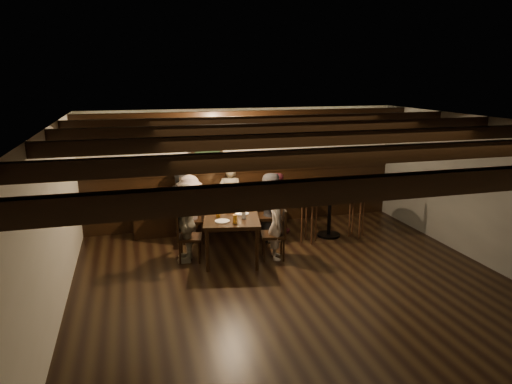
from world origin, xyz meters
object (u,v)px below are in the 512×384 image
object	(u,v)px
chair_right_far	(274,243)
person_bench_left	(184,201)
chair_right_near	(269,225)
bar_stool_right	(357,216)
bar_stool_left	(309,221)
chair_left_near	(192,228)
person_bench_right	(276,203)
person_left_far	(186,223)
person_right_far	(276,225)
dining_table	(231,212)
person_bench_centre	(230,198)
person_left_near	(190,209)
chair_left_far	(189,246)
person_right_near	(271,207)
high_top_table	(330,201)

from	to	relation	value
chair_right_far	person_bench_left	xyz separation A→B (m)	(-1.32, 1.65, 0.41)
chair_right_near	bar_stool_right	distance (m)	1.71
bar_stool_left	chair_left_near	bearing A→B (deg)	171.40
person_bench_right	person_left_far	bearing A→B (deg)	39.29
chair_right_near	person_right_far	size ratio (longest dim) A/B	0.82
chair_right_near	bar_stool_left	size ratio (longest dim) A/B	0.89
dining_table	chair_right_far	distance (m)	0.95
chair_right_near	bar_stool_right	bearing A→B (deg)	-87.29
dining_table	person_bench_centre	world-z (taller)	person_bench_centre
chair_left_near	person_left_near	bearing A→B (deg)	-90.00
person_right_far	chair_left_far	bearing A→B (deg)	90.00
bar_stool_left	bar_stool_right	bearing A→B (deg)	10.28
person_left_far	person_right_near	world-z (taller)	person_left_far
person_left_far	bar_stool_left	bearing A→B (deg)	108.36
person_left_far	bar_stool_left	xyz separation A→B (m)	(2.30, 0.27, -0.26)
chair_right_near	person_bench_centre	xyz separation A→B (m)	(-0.59, 0.73, 0.38)
person_right_near	bar_stool_right	distance (m)	1.69
person_bench_centre	person_left_far	bearing A→B (deg)	63.43
dining_table	bar_stool_left	world-z (taller)	bar_stool_left
bar_stool_left	bar_stool_right	distance (m)	1.00
bar_stool_right	person_bench_right	bearing A→B (deg)	150.94
person_bench_left	person_bench_centre	distance (m)	0.91
person_bench_right	chair_left_near	bearing A→B (deg)	15.54
dining_table	person_bench_left	bearing A→B (deg)	135.00
dining_table	person_left_near	bearing A→B (deg)	149.04
person_right_near	bar_stool_left	xyz separation A→B (m)	(0.65, -0.31, -0.24)
person_bench_right	high_top_table	distance (m)	1.06
chair_right_far	bar_stool_right	bearing A→B (deg)	-60.08
person_bench_left	dining_table	bearing A→B (deg)	135.00
dining_table	chair_left_near	bearing A→B (deg)	147.95
chair_right_near	person_right_far	bearing A→B (deg)	-178.12
person_bench_right	person_bench_left	bearing A→B (deg)	-0.00
chair_left_far	person_right_far	size ratio (longest dim) A/B	0.72
chair_left_near	person_right_far	world-z (taller)	person_right_far
person_right_far	high_top_table	size ratio (longest dim) A/B	1.09
person_bench_right	high_top_table	bearing A→B (deg)	162.44
person_left_near	bar_stool_right	xyz separation A→B (m)	(3.12, -0.56, -0.23)
person_left_far	person_right_near	distance (m)	1.75
person_bench_right	bar_stool_right	size ratio (longest dim) A/B	1.09
person_left_far	person_bench_centre	bearing A→B (deg)	153.43
person_left_near	person_left_far	world-z (taller)	person_left_far
bar_stool_left	bar_stool_right	world-z (taller)	same
chair_right_far	person_bench_right	distance (m)	1.40
person_bench_left	person_right_near	world-z (taller)	person_bench_left
person_bench_centre	chair_left_near	bearing A→B (deg)	39.86
chair_right_far	person_left_far	bearing A→B (deg)	90.00
chair_left_far	person_bench_left	size ratio (longest dim) A/B	0.63
chair_left_near	high_top_table	xyz separation A→B (m)	(2.59, -0.39, 0.44)
chair_left_near	bar_stool_right	xyz separation A→B (m)	(3.09, -0.55, 0.14)
chair_left_far	person_right_far	distance (m)	1.50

